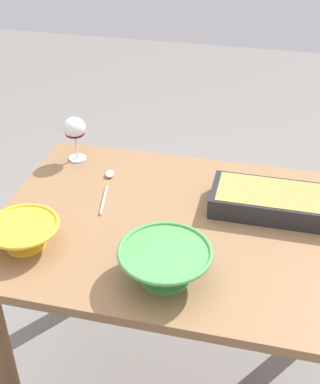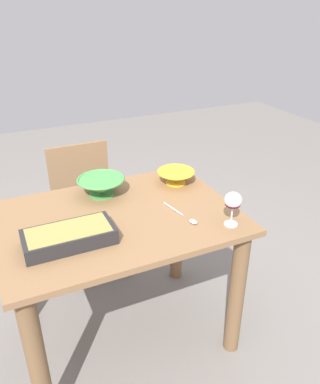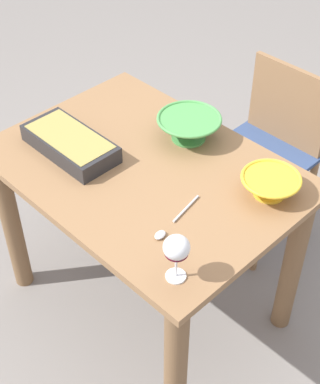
% 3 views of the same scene
% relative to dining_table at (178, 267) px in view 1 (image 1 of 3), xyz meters
% --- Properties ---
extents(ground_plane, '(8.00, 8.00, 0.00)m').
position_rel_dining_table_xyz_m(ground_plane, '(0.00, 0.00, -0.59)').
color(ground_plane, gray).
extents(dining_table, '(1.10, 0.79, 0.77)m').
position_rel_dining_table_xyz_m(dining_table, '(0.00, 0.00, 0.00)').
color(dining_table, olive).
rests_on(dining_table, ground_plane).
extents(wine_glass, '(0.08, 0.08, 0.16)m').
position_rel_dining_table_xyz_m(wine_glass, '(0.43, -0.29, 0.29)').
color(wine_glass, white).
rests_on(wine_glass, dining_table).
extents(casserole_dish, '(0.37, 0.18, 0.07)m').
position_rel_dining_table_xyz_m(casserole_dish, '(-0.26, -0.13, 0.21)').
color(casserole_dish, '#262628').
rests_on(casserole_dish, dining_table).
extents(mixing_bowl, '(0.25, 0.25, 0.10)m').
position_rel_dining_table_xyz_m(mixing_bowl, '(-0.01, 0.24, 0.23)').
color(mixing_bowl, '#4C994C').
rests_on(mixing_bowl, dining_table).
extents(small_bowl, '(0.21, 0.21, 0.08)m').
position_rel_dining_table_xyz_m(small_bowl, '(0.40, 0.20, 0.22)').
color(small_bowl, yellow).
rests_on(small_bowl, dining_table).
extents(serving_spoon, '(0.06, 0.25, 0.01)m').
position_rel_dining_table_xyz_m(serving_spoon, '(0.28, -0.16, 0.18)').
color(serving_spoon, silver).
rests_on(serving_spoon, dining_table).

